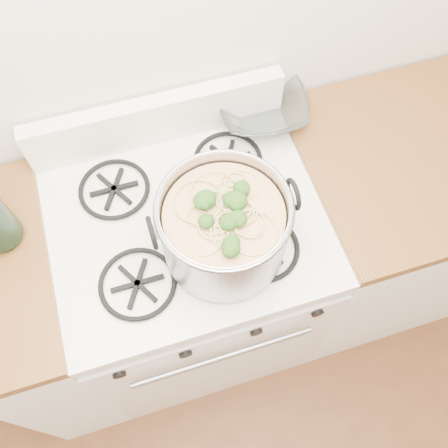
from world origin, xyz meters
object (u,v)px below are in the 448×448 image
gas_range (195,281)px  spatula (270,220)px  stock_pot (224,228)px  glass_bowl (261,111)px

gas_range → spatula: bearing=-21.7°
spatula → stock_pot: bearing=-118.4°
glass_bowl → spatula: bearing=-105.9°
gas_range → glass_bowl: 0.65m
stock_pot → spatula: (0.14, 0.03, -0.09)m
gas_range → stock_pot: bearing=-57.8°
spatula → glass_bowl: 0.38m
stock_pot → glass_bowl: stock_pot is taller
gas_range → glass_bowl: (0.32, 0.28, 0.50)m
gas_range → spatula: size_ratio=2.98×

